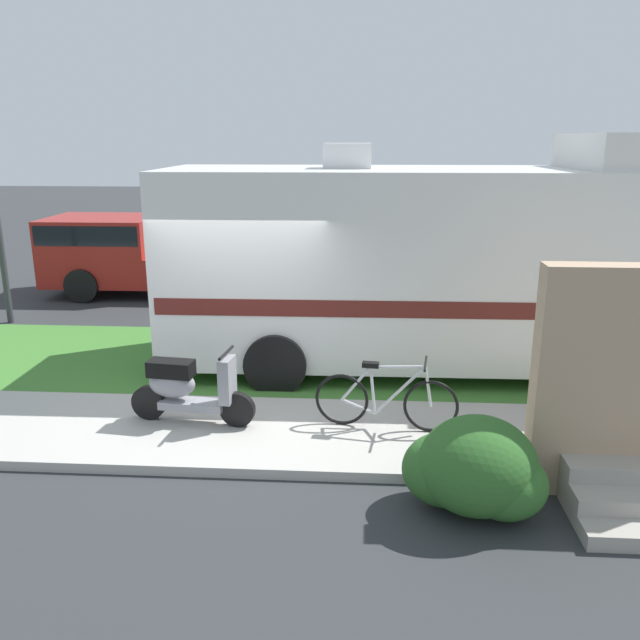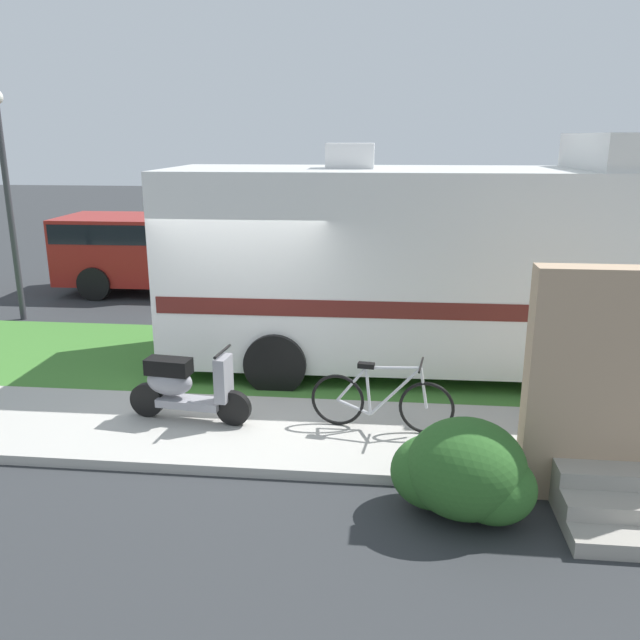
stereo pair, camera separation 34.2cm
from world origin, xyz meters
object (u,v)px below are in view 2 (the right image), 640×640
scooter (184,386)px  pickup_truck_near (152,252)px  bottle_green (602,432)px  street_lamp_post (7,185)px  motorhome_rv (433,263)px  bicycle (381,401)px

scooter → pickup_truck_near: 7.96m
bottle_green → street_lamp_post: (-9.90, 4.69, 2.46)m
motorhome_rv → street_lamp_post: (-8.02, 2.13, 0.95)m
pickup_truck_near → scooter: bearing=-67.3°
street_lamp_post → bicycle: bearing=-32.6°
scooter → bottle_green: 5.07m
motorhome_rv → scooter: (-3.18, -2.52, -1.15)m
motorhome_rv → bottle_green: size_ratio=34.79×
pickup_truck_near → bottle_green: size_ratio=24.03×
bottle_green → street_lamp_post: size_ratio=0.05×
motorhome_rv → scooter: 4.22m
motorhome_rv → scooter: bearing=-141.6°
pickup_truck_near → street_lamp_post: street_lamp_post is taller
motorhome_rv → scooter: size_ratio=4.91×
scooter → pickup_truck_near: pickup_truck_near is taller
scooter → pickup_truck_near: bearing=112.7°
pickup_truck_near → bottle_green: 11.00m
bottle_green → motorhome_rv: bearing=126.1°
pickup_truck_near → street_lamp_post: size_ratio=1.23×
street_lamp_post → motorhome_rv: bearing=-14.8°
pickup_truck_near → bottle_green: (8.12, -7.38, -0.74)m
bottle_green → scooter: bearing=179.5°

